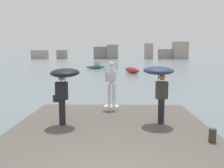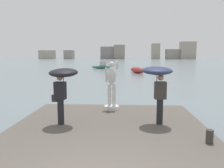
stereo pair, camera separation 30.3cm
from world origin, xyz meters
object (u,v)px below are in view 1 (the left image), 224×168
object	(u,v)px
statue_white_figure	(112,89)
onlooker_left	(64,80)
boat_mid	(132,70)
onlooker_right	(159,78)
boat_near	(96,66)
mooring_bollard	(212,135)

from	to	relation	value
statue_white_figure	onlooker_left	bearing A→B (deg)	-124.77
statue_white_figure	boat_mid	xyz separation A→B (m)	(2.51, 24.78, -0.84)
onlooker_right	boat_near	size ratio (longest dim) A/B	0.52
onlooker_left	mooring_bollard	distance (m)	4.86
onlooker_left	boat_mid	xyz separation A→B (m)	(4.07, 27.02, -1.48)
onlooker_left	onlooker_right	bearing A→B (deg)	3.74
onlooker_right	mooring_bollard	world-z (taller)	onlooker_right
onlooker_left	boat_mid	world-z (taller)	onlooker_left
statue_white_figure	mooring_bollard	distance (m)	4.77
mooring_bollard	boat_near	distance (m)	39.62
onlooker_right	mooring_bollard	distance (m)	2.52
onlooker_left	boat_near	xyz separation A→B (m)	(-2.37, 37.52, -1.44)
onlooker_left	boat_near	size ratio (longest dim) A/B	0.51
onlooker_right	boat_mid	size ratio (longest dim) A/B	0.45
onlooker_left	onlooker_right	world-z (taller)	onlooker_right
boat_near	onlooker_left	bearing A→B (deg)	-86.38
mooring_bollard	onlooker_left	bearing A→B (deg)	161.23
onlooker_left	mooring_bollard	bearing A→B (deg)	-18.77
boat_near	boat_mid	distance (m)	12.32
onlooker_right	boat_near	distance (m)	37.76
mooring_bollard	boat_mid	bearing A→B (deg)	90.72
boat_near	boat_mid	world-z (taller)	boat_near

